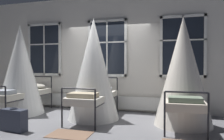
# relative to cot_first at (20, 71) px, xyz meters

# --- Properties ---
(ground) EXTENTS (21.59, 21.59, 0.00)m
(ground) POSITION_rel_cot_first_xyz_m (2.14, 0.02, -1.16)
(ground) COLOR slate
(back_wall_with_windows) EXTENTS (9.78, 0.10, 3.39)m
(back_wall_with_windows) POSITION_rel_cot_first_xyz_m (2.14, 1.21, 0.53)
(back_wall_with_windows) COLOR silver
(back_wall_with_windows) RESTS_ON ground
(window_bank) EXTENTS (5.41, 0.10, 2.59)m
(window_bank) POSITION_rel_cot_first_xyz_m (2.14, 1.09, -0.09)
(window_bank) COLOR black
(window_bank) RESTS_ON ground
(cot_first) EXTENTS (1.27, 1.90, 2.42)m
(cot_first) POSITION_rel_cot_first_xyz_m (0.00, 0.00, 0.00)
(cot_first) COLOR black
(cot_first) RESTS_ON ground
(cot_second) EXTENTS (1.27, 1.89, 2.48)m
(cot_second) POSITION_rel_cot_first_xyz_m (2.12, 0.04, 0.03)
(cot_second) COLOR black
(cot_second) RESTS_ON ground
(cot_third) EXTENTS (1.27, 1.90, 2.41)m
(cot_third) POSITION_rel_cot_first_xyz_m (4.23, 0.04, -0.00)
(cot_third) COLOR black
(cot_third) RESTS_ON ground
(rug_second) EXTENTS (0.82, 0.59, 0.01)m
(rug_second) POSITION_rel_cot_first_xyz_m (2.14, -1.26, -1.16)
(rug_second) COLOR brown
(rug_second) RESTS_ON ground
(suitcase_dark) EXTENTS (0.58, 0.27, 0.47)m
(suitcase_dark) POSITION_rel_cot_first_xyz_m (0.95, -1.37, -0.94)
(suitcase_dark) COLOR #2D3342
(suitcase_dark) RESTS_ON ground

